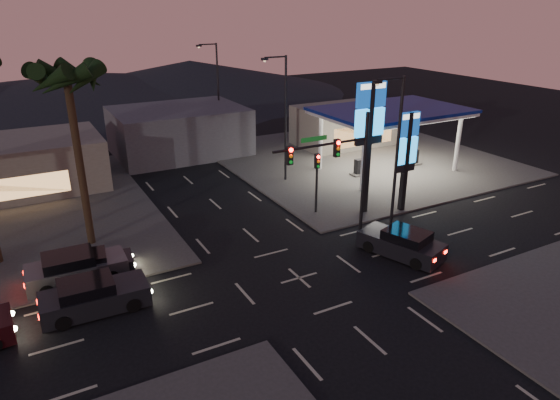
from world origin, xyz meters
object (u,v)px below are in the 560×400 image
pylon_sign_tall (370,122)px  gas_station (391,113)px  traffic_signal_mast (340,164)px  suv_station (402,244)px  car_lane_b_front (75,269)px  car_lane_a_front (93,296)px  pylon_sign_short (407,147)px  car_lane_b_mid (91,266)px

pylon_sign_tall → gas_station: bearing=40.9°
traffic_signal_mast → suv_station: bearing=-43.2°
car_lane_b_front → car_lane_a_front: bearing=-83.4°
pylon_sign_tall → pylon_sign_short: (2.50, -1.00, -1.74)m
car_lane_b_mid → suv_station: bearing=-20.4°
car_lane_b_front → gas_station: bearing=14.2°
gas_station → pylon_sign_short: size_ratio=1.74×
gas_station → car_lane_b_front: gas_station is taller
suv_station → pylon_sign_short: bearing=48.8°
pylon_sign_short → car_lane_b_front: 21.80m
car_lane_b_front → suv_station: car_lane_b_front is taller
car_lane_b_front → suv_station: 17.96m
pylon_sign_tall → traffic_signal_mast: size_ratio=1.12×
car_lane_b_front → traffic_signal_mast: bearing=-13.1°
car_lane_a_front → suv_station: size_ratio=0.98×
car_lane_b_mid → car_lane_b_front: bearing=-172.4°
car_lane_b_front → car_lane_b_mid: size_ratio=1.16×
gas_station → pylon_sign_tall: bearing=-139.1°
car_lane_b_front → car_lane_b_mid: bearing=7.6°
gas_station → pylon_sign_tall: size_ratio=1.36×
suv_station → car_lane_b_front: bearing=160.8°
pylon_sign_tall → car_lane_b_mid: bearing=-179.7°
traffic_signal_mast → car_lane_b_front: size_ratio=1.56×
car_lane_a_front → traffic_signal_mast: bearing=-0.5°
pylon_sign_tall → car_lane_a_front: (-18.56, -3.40, -5.64)m
traffic_signal_mast → car_lane_b_front: bearing=166.9°
pylon_sign_tall → car_lane_a_front: size_ratio=1.77×
suv_station → car_lane_b_mid: bearing=159.6°
gas_station → car_lane_b_front: size_ratio=2.38×
gas_station → car_lane_b_front: 27.61m
traffic_signal_mast → car_lane_b_mid: traffic_signal_mast is taller
pylon_sign_short → traffic_signal_mast: 7.69m
gas_station → pylon_sign_tall: pylon_sign_tall is taller
pylon_sign_tall → suv_station: 8.55m
pylon_sign_short → suv_station: size_ratio=1.35×
gas_station → suv_station: 16.36m
suv_station → traffic_signal_mast: bearing=136.8°
pylon_sign_short → car_lane_a_front: bearing=-173.5°
gas_station → pylon_sign_tall: (-7.50, -6.50, 1.31)m
traffic_signal_mast → car_lane_b_mid: bearing=165.8°
pylon_sign_tall → car_lane_b_front: size_ratio=1.75×
car_lane_a_front → car_lane_b_front: (-0.37, 3.19, 0.01)m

